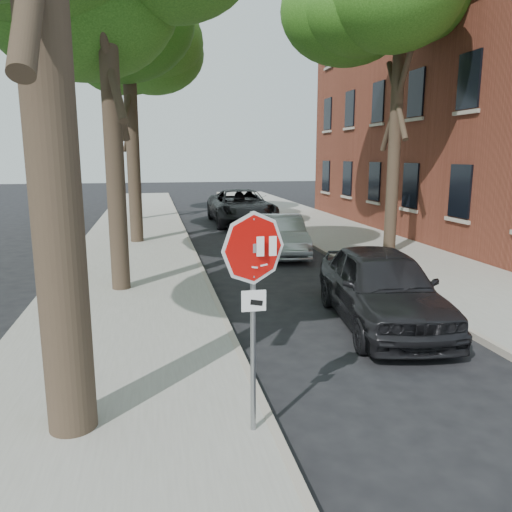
{
  "coord_description": "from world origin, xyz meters",
  "views": [
    {
      "loc": [
        -1.76,
        -5.3,
        3.31
      ],
      "look_at": [
        -0.49,
        0.84,
        2.05
      ],
      "focal_mm": 35.0,
      "sensor_mm": 36.0,
      "label": 1
    }
  ],
  "objects_px": {
    "tree_far": "(128,75)",
    "car_d": "(241,207)",
    "stop_sign": "(253,281)",
    "car_a": "(382,287)",
    "tree_mid_b": "(126,21)",
    "tree_right": "(398,29)",
    "car_b": "(281,235)"
  },
  "relations": [
    {
      "from": "car_a",
      "to": "car_d",
      "type": "distance_m",
      "value": 15.25
    },
    {
      "from": "tree_far",
      "to": "car_b",
      "type": "distance_m",
      "value": 13.2
    },
    {
      "from": "stop_sign",
      "to": "car_d",
      "type": "bearing_deg",
      "value": 80.41
    },
    {
      "from": "tree_right",
      "to": "car_a",
      "type": "bearing_deg",
      "value": -117.17
    },
    {
      "from": "tree_mid_b",
      "to": "car_b",
      "type": "relative_size",
      "value": 2.55
    },
    {
      "from": "tree_mid_b",
      "to": "car_d",
      "type": "distance_m",
      "value": 9.84
    },
    {
      "from": "tree_mid_b",
      "to": "car_a",
      "type": "xyz_separation_m",
      "value": [
        5.02,
        -10.59,
        -7.22
      ]
    },
    {
      "from": "tree_right",
      "to": "car_d",
      "type": "xyz_separation_m",
      "value": [
        -3.5,
        8.67,
        -6.36
      ]
    },
    {
      "from": "tree_right",
      "to": "car_d",
      "type": "distance_m",
      "value": 11.31
    },
    {
      "from": "tree_far",
      "to": "tree_right",
      "type": "height_order",
      "value": "same"
    },
    {
      "from": "stop_sign",
      "to": "car_b",
      "type": "height_order",
      "value": "stop_sign"
    },
    {
      "from": "tree_mid_b",
      "to": "tree_far",
      "type": "xyz_separation_m",
      "value": [
        -0.3,
        6.99,
        -0.78
      ]
    },
    {
      "from": "stop_sign",
      "to": "tree_right",
      "type": "height_order",
      "value": "tree_right"
    },
    {
      "from": "tree_mid_b",
      "to": "car_d",
      "type": "height_order",
      "value": "tree_mid_b"
    },
    {
      "from": "stop_sign",
      "to": "tree_far",
      "type": "xyz_separation_m",
      "value": [
        -2.02,
        21.14,
        5.26
      ]
    },
    {
      "from": "stop_sign",
      "to": "tree_right",
      "type": "bearing_deg",
      "value": 56.62
    },
    {
      "from": "stop_sign",
      "to": "car_d",
      "type": "xyz_separation_m",
      "value": [
        3.18,
        18.81,
        -1.1
      ]
    },
    {
      "from": "stop_sign",
      "to": "car_d",
      "type": "height_order",
      "value": "stop_sign"
    },
    {
      "from": "tree_far",
      "to": "car_b",
      "type": "xyz_separation_m",
      "value": [
        5.19,
        -10.23,
        -6.54
      ]
    },
    {
      "from": "tree_mid_b",
      "to": "car_d",
      "type": "bearing_deg",
      "value": 43.55
    },
    {
      "from": "tree_mid_b",
      "to": "car_b",
      "type": "height_order",
      "value": "tree_mid_b"
    },
    {
      "from": "tree_far",
      "to": "car_d",
      "type": "bearing_deg",
      "value": -24.13
    },
    {
      "from": "car_d",
      "to": "tree_right",
      "type": "bearing_deg",
      "value": -67.44
    },
    {
      "from": "stop_sign",
      "to": "car_a",
      "type": "xyz_separation_m",
      "value": [
        3.3,
        3.55,
        -1.18
      ]
    },
    {
      "from": "car_b",
      "to": "car_d",
      "type": "relative_size",
      "value": 0.66
    },
    {
      "from": "stop_sign",
      "to": "car_b",
      "type": "xyz_separation_m",
      "value": [
        3.17,
        10.91,
        -1.28
      ]
    },
    {
      "from": "car_a",
      "to": "car_b",
      "type": "height_order",
      "value": "car_a"
    },
    {
      "from": "tree_mid_b",
      "to": "car_d",
      "type": "xyz_separation_m",
      "value": [
        4.9,
        4.66,
        -7.14
      ]
    },
    {
      "from": "tree_right",
      "to": "car_d",
      "type": "relative_size",
      "value": 1.52
    },
    {
      "from": "tree_far",
      "to": "car_a",
      "type": "relative_size",
      "value": 2.05
    },
    {
      "from": "car_b",
      "to": "car_d",
      "type": "distance_m",
      "value": 7.9
    },
    {
      "from": "car_a",
      "to": "car_b",
      "type": "relative_size",
      "value": 1.12
    }
  ]
}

